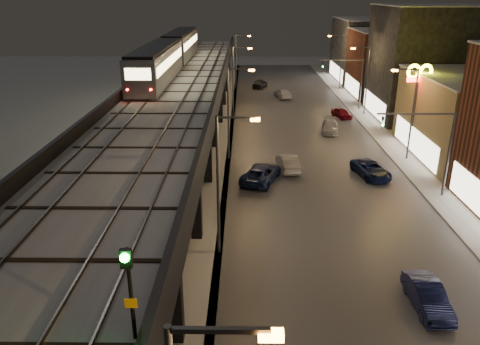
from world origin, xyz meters
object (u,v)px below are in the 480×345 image
object	(u,v)px
car_mid_dark	(283,94)
car_onc_white	(330,127)
rail_signal	(128,277)
car_far_white	(260,84)
car_onc_red	(342,114)
subway_train	(171,53)
car_onc_silver	(427,297)
car_onc_dark	(371,170)
car_mid_silver	(261,174)
car_near_white	(288,163)

from	to	relation	value
car_mid_dark	car_onc_white	world-z (taller)	car_mid_dark
rail_signal	car_far_white	xyz separation A→B (m)	(5.55, 70.54, -7.93)
car_onc_white	car_onc_red	xyz separation A→B (m)	(2.66, 6.70, -0.03)
subway_train	car_far_white	world-z (taller)	subway_train
car_onc_silver	car_far_white	bearing A→B (deg)	95.56
car_onc_dark	car_onc_white	xyz separation A→B (m)	(-1.27, 14.26, 0.00)
car_mid_silver	car_onc_red	xyz separation A→B (m)	(11.31, 22.26, -0.10)
car_onc_silver	car_onc_dark	xyz separation A→B (m)	(1.75, 18.77, -0.02)
rail_signal	car_near_white	size ratio (longest dim) A/B	0.65
subway_train	car_onc_silver	bearing A→B (deg)	-64.36
rail_signal	car_onc_red	bearing A→B (deg)	72.50
car_near_white	car_far_white	distance (m)	40.02
car_near_white	car_mid_dark	distance (m)	31.98
car_mid_silver	car_onc_silver	xyz separation A→B (m)	(8.17, -17.47, -0.05)
subway_train	rail_signal	distance (m)	50.22
car_mid_silver	car_onc_red	distance (m)	24.97
car_far_white	car_onc_red	bearing A→B (deg)	135.35
car_near_white	car_onc_white	xyz separation A→B (m)	(6.07, 12.69, -0.06)
rail_signal	car_onc_red	size ratio (longest dim) A/B	0.76
car_mid_silver	car_onc_red	bearing A→B (deg)	-97.18
car_mid_silver	car_onc_red	world-z (taller)	car_mid_silver
car_mid_dark	car_onc_red	bearing A→B (deg)	107.04
car_onc_dark	car_onc_silver	bearing A→B (deg)	-108.04
car_onc_white	car_mid_silver	bearing A→B (deg)	-110.38
car_mid_dark	car_onc_silver	xyz separation A→B (m)	(3.72, -52.27, 0.01)
car_near_white	car_mid_silver	world-z (taller)	car_mid_silver
car_onc_white	car_onc_red	distance (m)	7.21
subway_train	car_onc_silver	size ratio (longest dim) A/B	9.06
car_onc_silver	car_onc_white	size ratio (longest dim) A/B	0.91
car_far_white	car_onc_red	world-z (taller)	car_far_white
subway_train	car_far_white	xyz separation A→B (m)	(11.95, 20.73, -7.72)
car_onc_silver	car_onc_dark	size ratio (longest dim) A/B	0.87
subway_train	car_mid_silver	distance (m)	25.82
car_mid_dark	car_onc_silver	bearing A→B (deg)	82.41
car_near_white	car_onc_red	size ratio (longest dim) A/B	1.18
car_mid_dark	subway_train	bearing A→B (deg)	27.98
car_mid_silver	car_onc_dark	world-z (taller)	car_mid_silver
car_far_white	car_mid_silver	bearing A→B (deg)	107.52
car_mid_silver	car_onc_dark	bearing A→B (deg)	-152.80
car_mid_silver	car_far_white	size ratio (longest dim) A/B	1.24
subway_train	car_mid_dark	size ratio (longest dim) A/B	8.14
subway_train	car_onc_white	bearing A→B (deg)	-18.63
rail_signal	car_onc_silver	xyz separation A→B (m)	(12.61, 10.21, -7.97)
car_near_white	car_onc_dark	world-z (taller)	car_near_white
car_far_white	car_onc_silver	size ratio (longest dim) A/B	1.03
car_mid_silver	car_near_white	bearing A→B (deg)	-112.13
subway_train	car_onc_white	distance (m)	21.99
car_mid_silver	car_onc_dark	xyz separation A→B (m)	(9.91, 1.30, -0.08)
subway_train	car_mid_silver	world-z (taller)	subway_train
car_near_white	car_mid_dark	bearing A→B (deg)	-100.28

